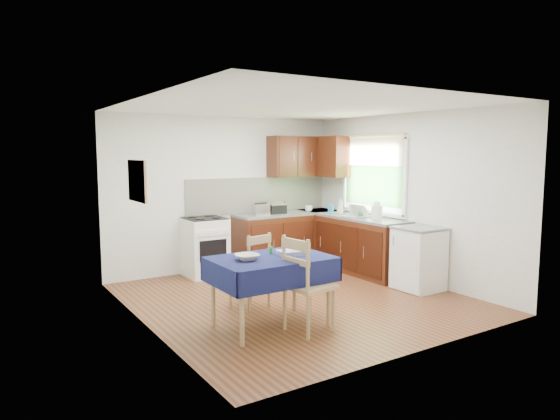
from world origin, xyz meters
TOP-DOWN VIEW (x-y plane):
  - floor at (0.00, 0.00)m, footprint 4.20×4.20m
  - ceiling at (0.00, 0.00)m, footprint 4.00×4.20m
  - wall_back at (0.00, 2.10)m, footprint 4.00×0.02m
  - wall_front at (0.00, -2.10)m, footprint 4.00×0.02m
  - wall_left at (-2.00, 0.00)m, footprint 0.02×4.20m
  - wall_right at (2.00, 0.00)m, footprint 0.02×4.20m
  - base_cabinets at (1.36, 1.26)m, footprint 1.90×2.30m
  - worktop_back at (1.05, 1.80)m, footprint 1.90×0.60m
  - worktop_right at (1.70, 0.65)m, footprint 0.60×1.70m
  - worktop_corner at (1.70, 1.80)m, footprint 0.60×0.60m
  - splashback at (0.65, 2.08)m, footprint 2.70×0.02m
  - upper_cabinets at (1.52, 1.80)m, footprint 1.20×0.85m
  - stove at (-0.50, 1.80)m, footprint 0.60×0.61m
  - window at (1.97, 0.70)m, footprint 0.04×1.48m
  - fridge at (1.70, -0.55)m, footprint 0.58×0.60m
  - corkboard at (-1.97, 0.30)m, footprint 0.04×0.62m
  - dining_table at (-0.84, -0.72)m, footprint 1.29×0.87m
  - chair_far at (-0.69, -0.04)m, footprint 0.50×0.50m
  - chair_near at (-0.62, -1.07)m, footprint 0.52×0.52m
  - toaster at (0.47, 1.73)m, footprint 0.27×0.16m
  - sandwich_press at (0.79, 1.79)m, footprint 0.30×0.26m
  - sauce_bottle at (0.92, 1.70)m, footprint 0.04×0.04m
  - yellow_packet at (0.93, 1.94)m, footprint 0.14×0.10m
  - dish_rack at (1.65, 0.68)m, footprint 0.43×0.32m
  - kettle at (1.73, 0.34)m, footprint 0.17×0.17m
  - cup at (1.40, 1.67)m, footprint 0.14×0.14m
  - soap_bottle_a at (1.66, 1.14)m, footprint 0.14×0.14m
  - soap_bottle_b at (1.67, 1.40)m, footprint 0.11×0.11m
  - soap_bottle_c at (1.67, 0.62)m, footprint 0.13×0.13m
  - plate_bowl at (-1.12, -0.71)m, footprint 0.28×0.28m
  - book at (-0.49, -0.58)m, footprint 0.19×0.25m
  - spice_jar at (-0.74, -0.57)m, footprint 0.04×0.04m
  - tea_towel at (-0.59, -0.74)m, footprint 0.32×0.26m

SIDE VIEW (x-z plane):
  - floor at x=0.00m, z-range 0.00..0.00m
  - base_cabinets at x=1.36m, z-range 0.00..0.86m
  - fridge at x=1.70m, z-range 0.00..0.88m
  - stove at x=-0.50m, z-range 0.00..0.92m
  - chair_far at x=-0.69m, z-range 0.03..0.97m
  - chair_near at x=-0.62m, z-range 0.03..1.07m
  - dining_table at x=-0.84m, z-range 0.28..1.06m
  - book at x=-0.49m, z-range 0.78..0.80m
  - tea_towel at x=-0.59m, z-range 0.78..0.83m
  - plate_bowl at x=-1.12m, z-range 0.78..0.84m
  - spice_jar at x=-0.74m, z-range 0.78..0.86m
  - worktop_back at x=1.05m, z-range 0.86..0.90m
  - worktop_right at x=1.70m, z-range 0.86..0.90m
  - worktop_corner at x=1.70m, z-range 0.86..0.90m
  - dish_rack at x=1.65m, z-range 0.82..1.02m
  - cup at x=1.40m, z-range 0.90..1.01m
  - soap_bottle_c at x=1.67m, z-range 0.90..1.05m
  - soap_bottle_b at x=1.67m, z-range 0.90..1.07m
  - sandwich_press at x=0.79m, z-range 0.90..1.07m
  - yellow_packet at x=0.93m, z-range 0.90..1.07m
  - toaster at x=0.47m, z-range 0.89..1.10m
  - sauce_bottle at x=0.92m, z-range 0.90..1.10m
  - kettle at x=1.73m, z-range 0.88..1.17m
  - soap_bottle_a at x=1.66m, z-range 0.90..1.17m
  - splashback at x=0.65m, z-range 0.90..1.50m
  - wall_back at x=0.00m, z-range 0.00..2.50m
  - wall_front at x=0.00m, z-range 0.00..2.50m
  - wall_left at x=-2.00m, z-range 0.00..2.50m
  - wall_right at x=2.00m, z-range 0.00..2.50m
  - corkboard at x=-1.97m, z-range 1.36..1.83m
  - window at x=1.97m, z-range 1.02..2.28m
  - upper_cabinets at x=1.52m, z-range 1.50..2.20m
  - ceiling at x=0.00m, z-range 2.49..2.51m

